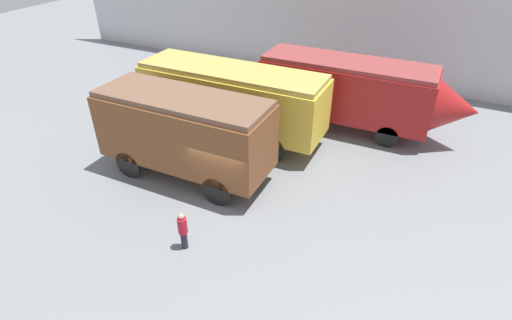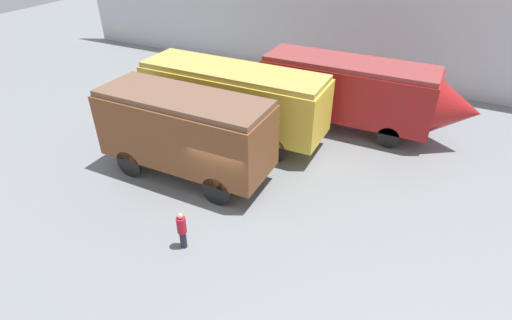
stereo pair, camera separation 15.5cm
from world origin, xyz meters
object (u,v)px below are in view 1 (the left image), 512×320
Objects in this scene: streamlined_locomotive at (361,91)px; passenger_coach_vintage at (232,97)px; passenger_coach_wooden at (185,129)px; visitor_person at (183,230)px.

passenger_coach_vintage reaches higher than streamlined_locomotive.
passenger_coach_wooden is 4.96m from visitor_person.
visitor_person is at bearing -73.62° from passenger_coach_vintage.
streamlined_locomotive is 1.15× the size of passenger_coach_vintage.
passenger_coach_wooden reaches higher than passenger_coach_vintage.
passenger_coach_wooden is at bearing 121.83° from visitor_person.
passenger_coach_vintage is at bearing 88.28° from passenger_coach_wooden.
streamlined_locomotive is at bearing 74.29° from visitor_person.
passenger_coach_wooden reaches higher than streamlined_locomotive.
passenger_coach_wooden is (-0.12, -4.05, 0.05)m from passenger_coach_vintage.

